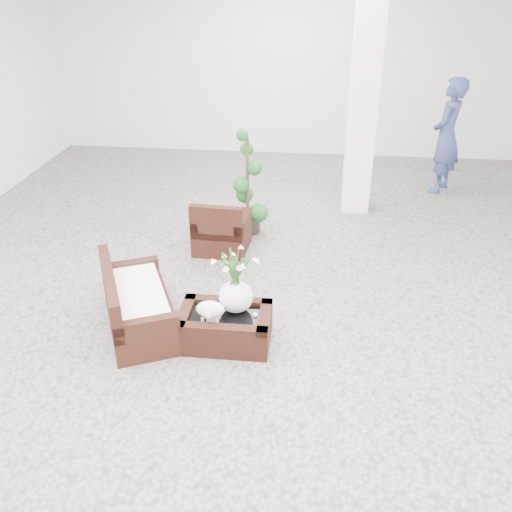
# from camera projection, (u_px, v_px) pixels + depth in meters

# --- Properties ---
(ground) EXTENTS (11.00, 11.00, 0.00)m
(ground) POSITION_uv_depth(u_px,v_px,m) (257.00, 300.00, 6.30)
(ground) COLOR gray
(ground) RESTS_ON ground
(column) EXTENTS (0.40, 0.40, 3.50)m
(column) POSITION_uv_depth(u_px,v_px,m) (364.00, 93.00, 7.82)
(column) COLOR white
(column) RESTS_ON ground
(coffee_table) EXTENTS (0.90, 0.60, 0.31)m
(coffee_table) POSITION_uv_depth(u_px,v_px,m) (225.00, 328.00, 5.56)
(coffee_table) COLOR #35170F
(coffee_table) RESTS_ON ground
(sheep_figurine) EXTENTS (0.28, 0.23, 0.21)m
(sheep_figurine) POSITION_uv_depth(u_px,v_px,m) (210.00, 311.00, 5.36)
(sheep_figurine) COLOR white
(sheep_figurine) RESTS_ON coffee_table
(planter_narcissus) EXTENTS (0.44, 0.44, 0.80)m
(planter_narcissus) POSITION_uv_depth(u_px,v_px,m) (235.00, 275.00, 5.37)
(planter_narcissus) COLOR white
(planter_narcissus) RESTS_ON coffee_table
(tealight) EXTENTS (0.04, 0.04, 0.03)m
(tealight) POSITION_uv_depth(u_px,v_px,m) (255.00, 315.00, 5.46)
(tealight) COLOR white
(tealight) RESTS_ON coffee_table
(armchair) EXTENTS (0.72, 0.69, 0.72)m
(armchair) POSITION_uv_depth(u_px,v_px,m) (222.00, 224.00, 7.26)
(armchair) COLOR #35170F
(armchair) RESTS_ON ground
(loveseat) EXTENTS (1.10, 1.43, 0.69)m
(loveseat) POSITION_uv_depth(u_px,v_px,m) (138.00, 298.00, 5.70)
(loveseat) COLOR #35170F
(loveseat) RESTS_ON ground
(topiary) EXTENTS (0.38, 0.38, 1.44)m
(topiary) POSITION_uv_depth(u_px,v_px,m) (247.00, 183.00, 7.57)
(topiary) COLOR #164719
(topiary) RESTS_ON ground
(shopper) EXTENTS (0.70, 0.80, 1.84)m
(shopper) POSITION_uv_depth(u_px,v_px,m) (447.00, 136.00, 8.88)
(shopper) COLOR navy
(shopper) RESTS_ON ground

